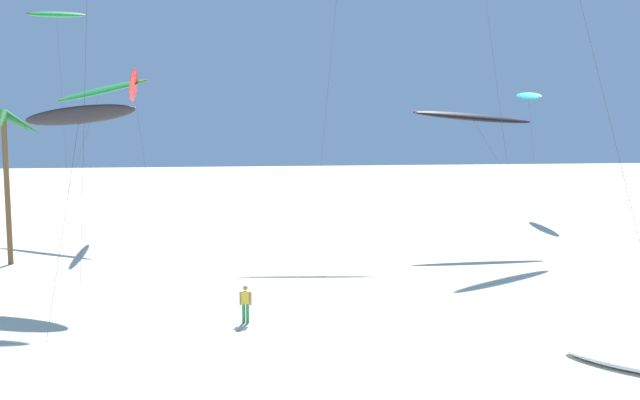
% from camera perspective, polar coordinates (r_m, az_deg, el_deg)
% --- Properties ---
extents(palm_tree_1, '(4.26, 4.35, 9.22)m').
position_cam_1_polar(palm_tree_1, '(41.37, -26.71, 5.19)').
color(palm_tree_1, brown).
rests_on(palm_tree_1, ground).
extents(flying_kite_0, '(5.43, 8.04, 19.77)m').
position_cam_1_polar(flying_kite_0, '(67.16, -22.76, 15.24)').
color(flying_kite_0, green).
rests_on(flying_kite_0, ground).
extents(flying_kite_3, '(3.44, 8.91, 12.19)m').
position_cam_1_polar(flying_kite_3, '(63.21, 18.34, 8.97)').
color(flying_kite_3, '#19B2B7').
rests_on(flying_kite_3, ground).
extents(flying_kite_7, '(6.24, 11.22, 9.54)m').
position_cam_1_polar(flying_kite_7, '(33.95, -20.97, 7.20)').
color(flying_kite_7, black).
rests_on(flying_kite_7, ground).
extents(flying_kite_8, '(7.98, 8.15, 12.19)m').
position_cam_1_polar(flying_kite_8, '(51.74, -19.27, 9.32)').
color(flying_kite_8, green).
rests_on(flying_kite_8, ground).
extents(flying_kite_9, '(8.67, 10.30, 9.65)m').
position_cam_1_polar(flying_kite_9, '(45.36, 13.63, 7.31)').
color(flying_kite_9, black).
rests_on(flying_kite_9, ground).
extents(flying_kite_11, '(2.46, 7.62, 12.79)m').
position_cam_1_polar(flying_kite_11, '(50.48, -16.54, 9.87)').
color(flying_kite_11, red).
rests_on(flying_kite_11, ground).
extents(grounded_kite_2, '(3.49, 3.87, 0.34)m').
position_cam_1_polar(grounded_kite_2, '(23.93, 25.80, -13.02)').
color(grounded_kite_2, white).
rests_on(grounded_kite_2, ground).
extents(person_foreground_walker, '(0.49, 0.28, 1.57)m').
position_cam_1_polar(person_foreground_walker, '(26.30, -6.76, -9.20)').
color(person_foreground_walker, '#338E56').
rests_on(person_foreground_walker, ground).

